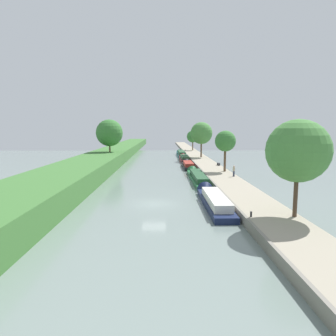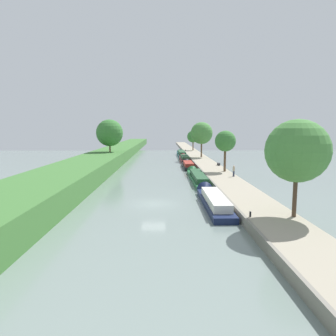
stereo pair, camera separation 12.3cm
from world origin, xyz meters
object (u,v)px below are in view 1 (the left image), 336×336
at_px(narrowboat_navy, 213,199).
at_px(park_bench, 219,163).
at_px(narrowboat_black, 188,165).
at_px(mooring_bollard_near, 251,214).
at_px(narrowboat_green, 197,177).
at_px(narrowboat_maroon, 184,159).
at_px(mooring_bollard_far, 185,150).
at_px(person_walking, 234,171).
at_px(narrowboat_teal, 181,154).

xyz_separation_m(narrowboat_navy, park_bench, (5.54, 27.75, 0.63)).
xyz_separation_m(narrowboat_black, mooring_bollard_near, (2.02, -38.24, 0.53)).
distance_m(narrowboat_green, narrowboat_maroon, 28.21).
xyz_separation_m(narrowboat_green, mooring_bollard_near, (1.78, -22.84, 0.53)).
xyz_separation_m(narrowboat_navy, narrowboat_maroon, (-0.02, 43.64, 0.06)).
bearing_deg(mooring_bollard_far, person_walking, -86.26).
relative_size(mooring_bollard_near, mooring_bollard_far, 1.00).
bearing_deg(narrowboat_black, narrowboat_teal, 89.45).
bearing_deg(narrowboat_black, mooring_bollard_near, -86.97).
relative_size(narrowboat_teal, park_bench, 11.31).
bearing_deg(narrowboat_teal, mooring_bollard_far, 77.63).
relative_size(narrowboat_maroon, mooring_bollard_near, 27.19).
height_order(narrowboat_green, mooring_bollard_near, narrowboat_green).
relative_size(narrowboat_navy, narrowboat_black, 1.23).
bearing_deg(park_bench, narrowboat_navy, -101.29).
bearing_deg(narrowboat_teal, narrowboat_green, -90.03).
xyz_separation_m(narrowboat_green, narrowboat_teal, (0.02, 42.81, 0.09)).
bearing_deg(narrowboat_green, person_walking, -18.95).
distance_m(person_walking, park_bench, 14.13).
relative_size(person_walking, park_bench, 1.11).
xyz_separation_m(narrowboat_maroon, park_bench, (5.57, -15.89, 0.57)).
distance_m(narrowboat_teal, mooring_bollard_far, 8.24).
height_order(narrowboat_navy, narrowboat_green, narrowboat_navy).
bearing_deg(narrowboat_black, narrowboat_navy, -89.62).
relative_size(narrowboat_navy, person_walking, 8.16).
height_order(mooring_bollard_near, mooring_bollard_far, same).
height_order(narrowboat_green, narrowboat_maroon, narrowboat_maroon).
height_order(narrowboat_navy, mooring_bollard_near, narrowboat_navy).
height_order(person_walking, mooring_bollard_near, person_walking).
distance_m(narrowboat_navy, narrowboat_black, 30.83).
bearing_deg(narrowboat_teal, person_walking, -83.35).
xyz_separation_m(narrowboat_maroon, mooring_bollard_near, (1.85, -51.05, 0.45)).
height_order(narrowboat_navy, mooring_bollard_far, narrowboat_navy).
height_order(narrowboat_black, narrowboat_teal, narrowboat_teal).
bearing_deg(mooring_bollard_near, narrowboat_green, 94.46).
relative_size(mooring_bollard_near, park_bench, 0.30).
bearing_deg(narrowboat_green, narrowboat_teal, 89.97).
bearing_deg(park_bench, narrowboat_green, -114.07).
distance_m(narrowboat_black, person_walking, 18.08).
height_order(narrowboat_teal, person_walking, person_walking).
relative_size(narrowboat_black, narrowboat_maroon, 0.90).
bearing_deg(narrowboat_navy, mooring_bollard_far, 88.43).
bearing_deg(narrowboat_navy, narrowboat_teal, 89.94).
bearing_deg(person_walking, mooring_bollard_near, -99.28).
height_order(narrowboat_navy, narrowboat_black, narrowboat_navy).
bearing_deg(narrowboat_green, mooring_bollard_near, -85.54).
relative_size(narrowboat_teal, mooring_bollard_far, 37.70).
xyz_separation_m(narrowboat_green, person_walking, (5.22, -1.79, 1.17)).
bearing_deg(narrowboat_black, park_bench, -28.17).
xyz_separation_m(narrowboat_green, narrowboat_black, (-0.24, 15.40, -0.01)).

